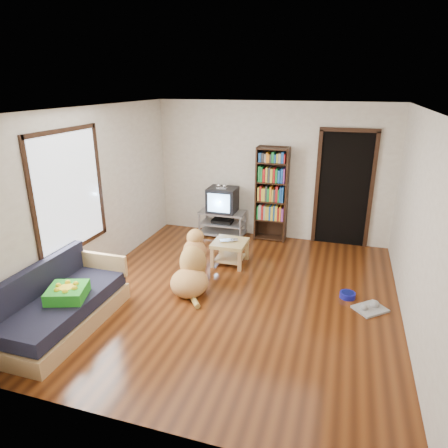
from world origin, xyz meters
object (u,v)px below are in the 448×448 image
(green_cushion, at_px, (67,293))
(tv_stand, at_px, (223,222))
(bookshelf, at_px, (272,189))
(dog, at_px, (192,268))
(crt_tv, at_px, (223,199))
(sofa, at_px, (61,308))
(laptop, at_px, (229,241))
(dog_bowl, at_px, (347,295))
(coffee_table, at_px, (230,248))
(grey_rag, at_px, (370,309))

(green_cushion, relative_size, tv_stand, 0.49)
(tv_stand, relative_size, bookshelf, 0.50)
(dog, bearing_deg, tv_stand, 95.82)
(crt_tv, xyz_separation_m, sofa, (-0.97, -3.65, -0.48))
(sofa, height_order, dog, dog)
(laptop, bearing_deg, dog_bowl, -42.60)
(tv_stand, distance_m, coffee_table, 1.34)
(tv_stand, bearing_deg, bookshelf, 5.63)
(bookshelf, bearing_deg, laptop, -107.72)
(tv_stand, distance_m, sofa, 3.76)
(grey_rag, bearing_deg, green_cushion, -156.90)
(coffee_table, bearing_deg, dog_bowl, -17.48)
(green_cushion, height_order, dog_bowl, green_cushion)
(laptop, height_order, sofa, sofa)
(green_cushion, distance_m, tv_stand, 3.73)
(laptop, height_order, bookshelf, bookshelf)
(crt_tv, distance_m, bookshelf, 0.99)
(dog_bowl, distance_m, tv_stand, 3.08)
(green_cushion, relative_size, dog_bowl, 2.00)
(laptop, bearing_deg, dog, -132.50)
(dog_bowl, bearing_deg, sofa, -152.45)
(grey_rag, bearing_deg, dog, -176.81)
(grey_rag, height_order, bookshelf, bookshelf)
(crt_tv, distance_m, dog, 2.31)
(green_cushion, relative_size, coffee_table, 0.80)
(coffee_table, relative_size, dog, 0.52)
(green_cushion, distance_m, crt_tv, 3.76)
(crt_tv, height_order, coffee_table, crt_tv)
(bookshelf, bearing_deg, sofa, -117.32)
(tv_stand, height_order, dog, dog)
(grey_rag, bearing_deg, sofa, -157.58)
(green_cushion, distance_m, dog, 1.77)
(dog_bowl, distance_m, crt_tv, 3.16)
(laptop, relative_size, bookshelf, 0.17)
(crt_tv, distance_m, sofa, 3.81)
(sofa, bearing_deg, dog, 49.29)
(bookshelf, xyz_separation_m, sofa, (-1.92, -3.72, -0.74))
(sofa, bearing_deg, green_cushion, 0.42)
(laptop, relative_size, dog_bowl, 1.38)
(sofa, distance_m, dog, 1.84)
(green_cushion, xyz_separation_m, bookshelf, (1.80, 3.72, 0.51))
(crt_tv, relative_size, bookshelf, 0.32)
(tv_stand, xyz_separation_m, coffee_table, (0.52, -1.23, 0.01))
(dog, bearing_deg, grey_rag, 3.19)
(bookshelf, relative_size, dog, 1.72)
(green_cushion, height_order, crt_tv, crt_tv)
(laptop, height_order, dog_bowl, laptop)
(tv_stand, xyz_separation_m, dog, (0.23, -2.23, 0.05))
(coffee_table, bearing_deg, grey_rag, -21.03)
(tv_stand, height_order, crt_tv, crt_tv)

